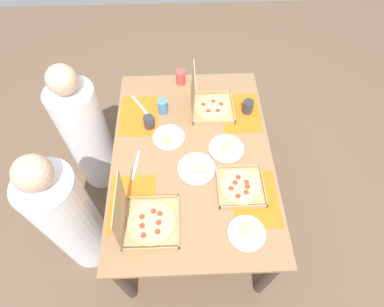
# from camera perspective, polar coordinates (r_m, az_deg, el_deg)

# --- Properties ---
(ground_plane) EXTENTS (6.00, 6.00, 0.00)m
(ground_plane) POSITION_cam_1_polar(r_m,az_deg,el_deg) (2.57, 0.00, -9.13)
(ground_plane) COLOR brown
(dining_table) EXTENTS (1.46, 1.00, 0.73)m
(dining_table) POSITION_cam_1_polar(r_m,az_deg,el_deg) (2.03, 0.00, -1.61)
(dining_table) COLOR #3F3328
(dining_table) RESTS_ON ground_plane
(placemat_near_left) EXTENTS (0.36, 0.26, 0.00)m
(placemat_near_left) POSITION_cam_1_polar(r_m,az_deg,el_deg) (1.82, 11.66, -8.20)
(placemat_near_left) COLOR orange
(placemat_near_left) RESTS_ON dining_table
(placemat_near_right) EXTENTS (0.36, 0.26, 0.00)m
(placemat_near_right) POSITION_cam_1_polar(r_m,az_deg,el_deg) (2.18, 9.03, 7.45)
(placemat_near_right) COLOR orange
(placemat_near_right) RESTS_ON dining_table
(placemat_far_left) EXTENTS (0.36, 0.26, 0.00)m
(placemat_far_left) POSITION_cam_1_polar(r_m,az_deg,el_deg) (1.80, -10.97, -8.99)
(placemat_far_left) COLOR orange
(placemat_far_left) RESTS_ON dining_table
(placemat_far_right) EXTENTS (0.36, 0.26, 0.00)m
(placemat_far_right) POSITION_cam_1_polar(r_m,az_deg,el_deg) (2.16, -9.75, 6.91)
(placemat_far_right) COLOR orange
(placemat_far_right) RESTS_ON dining_table
(pizza_box_corner_left) EXTENTS (0.27, 0.27, 0.04)m
(pizza_box_corner_left) POSITION_cam_1_polar(r_m,az_deg,el_deg) (1.83, 8.93, -6.09)
(pizza_box_corner_left) COLOR tan
(pizza_box_corner_left) RESTS_ON dining_table
(pizza_box_center) EXTENTS (0.30, 0.30, 0.34)m
(pizza_box_center) POSITION_cam_1_polar(r_m,az_deg,el_deg) (1.70, -8.72, -12.06)
(pizza_box_center) COLOR tan
(pizza_box_center) RESTS_ON dining_table
(pizza_box_corner_right) EXTENTS (0.29, 0.29, 0.32)m
(pizza_box_corner_right) POSITION_cam_1_polar(r_m,az_deg,el_deg) (2.14, 3.03, 9.06)
(pizza_box_corner_right) COLOR tan
(pizza_box_corner_right) RESTS_ON dining_table
(plate_near_right) EXTENTS (0.22, 0.22, 0.03)m
(plate_near_right) POSITION_cam_1_polar(r_m,az_deg,el_deg) (1.96, 6.39, 0.95)
(plate_near_right) COLOR white
(plate_near_right) RESTS_ON dining_table
(plate_near_left) EXTENTS (0.21, 0.21, 0.03)m
(plate_near_left) POSITION_cam_1_polar(r_m,az_deg,el_deg) (2.01, -4.37, 2.97)
(plate_near_left) COLOR white
(plate_near_left) RESTS_ON dining_table
(plate_far_right) EXTENTS (0.23, 0.23, 0.03)m
(plate_far_right) POSITION_cam_1_polar(r_m,az_deg,el_deg) (1.87, 0.91, -2.81)
(plate_far_right) COLOR white
(plate_far_right) RESTS_ON dining_table
(plate_far_left) EXTENTS (0.20, 0.20, 0.03)m
(plate_far_left) POSITION_cam_1_polar(r_m,az_deg,el_deg) (1.72, 10.01, -14.24)
(plate_far_left) COLOR white
(plate_far_left) RESTS_ON dining_table
(cup_dark) EXTENTS (0.07, 0.07, 0.09)m
(cup_dark) POSITION_cam_1_polar(r_m,az_deg,el_deg) (2.06, -7.97, 5.79)
(cup_dark) COLOR #333338
(cup_dark) RESTS_ON dining_table
(cup_spare) EXTENTS (0.07, 0.07, 0.09)m
(cup_spare) POSITION_cam_1_polar(r_m,az_deg,el_deg) (2.16, 10.28, 8.52)
(cup_spare) COLOR #333338
(cup_spare) RESTS_ON dining_table
(cup_clear_right) EXTENTS (0.07, 0.07, 0.10)m
(cup_clear_right) POSITION_cam_1_polar(r_m,az_deg,el_deg) (2.13, -5.48, 8.66)
(cup_clear_right) COLOR teal
(cup_clear_right) RESTS_ON dining_table
(cup_clear_left) EXTENTS (0.07, 0.07, 0.11)m
(cup_clear_left) POSITION_cam_1_polar(r_m,az_deg,el_deg) (2.33, -2.11, 13.91)
(cup_clear_left) COLOR #BF4742
(cup_clear_left) RESTS_ON dining_table
(knife_by_far_right) EXTENTS (0.18, 0.13, 0.00)m
(knife_by_far_right) POSITION_cam_1_polar(r_m,az_deg,el_deg) (2.23, -9.69, 8.88)
(knife_by_far_right) COLOR #B7B7BC
(knife_by_far_right) RESTS_ON dining_table
(knife_by_far_left) EXTENTS (0.21, 0.05, 0.00)m
(knife_by_far_left) POSITION_cam_1_polar(r_m,az_deg,el_deg) (1.92, -10.38, -2.13)
(knife_by_far_left) COLOR #B7B7BC
(knife_by_far_left) RESTS_ON dining_table
(diner_left_seat) EXTENTS (0.32, 0.32, 1.18)m
(diner_left_seat) POSITION_cam_1_polar(r_m,az_deg,el_deg) (2.08, -21.48, -11.22)
(diner_left_seat) COLOR white
(diner_left_seat) RESTS_ON ground_plane
(diner_right_seat) EXTENTS (0.32, 0.32, 1.16)m
(diner_right_seat) POSITION_cam_1_polar(r_m,az_deg,el_deg) (2.41, -18.75, 3.13)
(diner_right_seat) COLOR white
(diner_right_seat) RESTS_ON ground_plane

